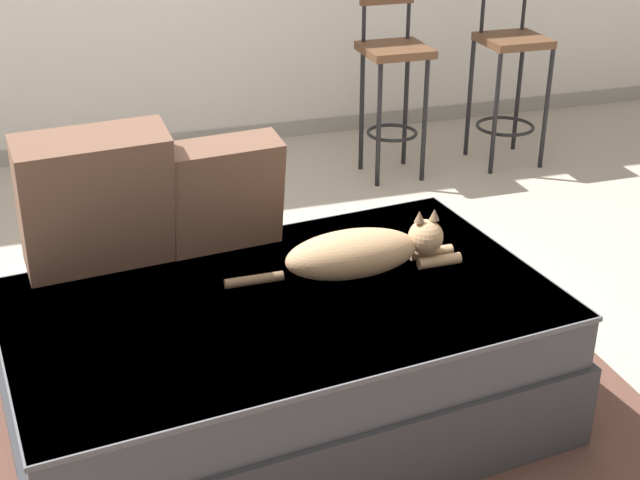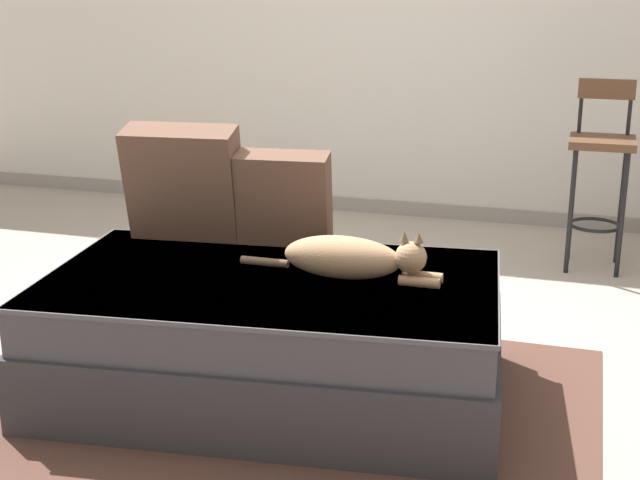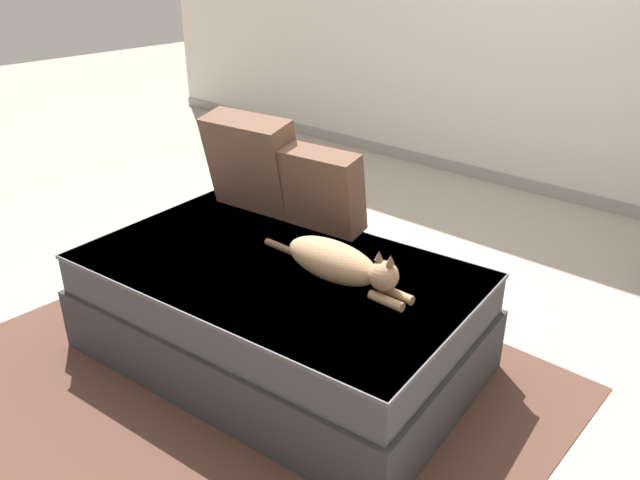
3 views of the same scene
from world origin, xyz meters
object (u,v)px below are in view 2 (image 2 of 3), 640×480
Objects in this scene: throw_pillow_corner at (184,182)px; bar_stool_near_window at (601,162)px; couch at (272,335)px; cat at (351,258)px; throw_pillow_middle at (284,198)px.

throw_pillow_corner is 2.21m from bar_stool_near_window.
couch is at bearing -34.69° from throw_pillow_corner.
bar_stool_near_window is at bearing 44.13° from throw_pillow_corner.
throw_pillow_corner is at bearing 160.49° from cat.
bar_stool_near_window reaches higher than throw_pillow_middle.
throw_pillow_middle is 0.39× the size of bar_stool_near_window.
cat is (0.35, -0.31, -0.11)m from throw_pillow_middle.
bar_stool_near_window is at bearing 65.33° from cat.
cat is at bearing -41.30° from throw_pillow_middle.
couch is 1.78× the size of bar_stool_near_window.
cat is at bearing 13.72° from couch.
couch is 0.41m from cat.
throw_pillow_corner is 0.49× the size of bar_stool_near_window.
cat is 0.77× the size of bar_stool_near_window.
bar_stool_near_window reaches higher than cat.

